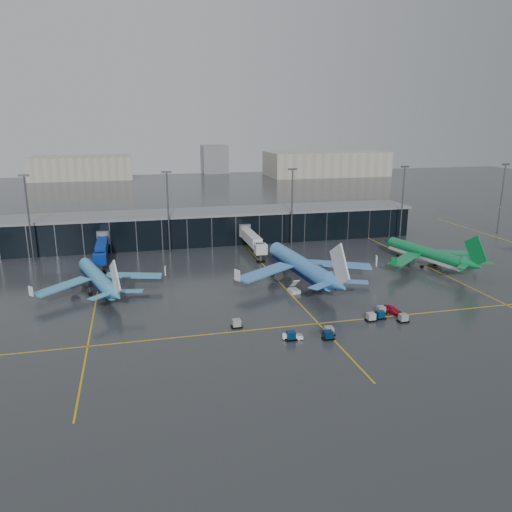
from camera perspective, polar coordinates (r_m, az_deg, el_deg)
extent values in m
plane|color=#282B2D|center=(114.12, -0.27, -5.35)|extent=(600.00, 600.00, 0.00)
cube|color=black|center=(171.42, -5.16, 3.29)|extent=(140.00, 16.00, 10.00)
cube|color=slate|center=(170.42, -5.20, 5.03)|extent=(142.00, 17.00, 0.80)
cylinder|color=#595B60|center=(161.53, -17.05, 2.02)|extent=(4.00, 4.00, 4.00)
cube|color=navy|center=(148.59, -17.27, 0.58)|extent=(3.00, 24.00, 3.00)
cylinder|color=#595B60|center=(142.14, -17.32, -1.36)|extent=(1.00, 1.00, 2.60)
cylinder|color=#595B60|center=(165.00, -1.27, 2.95)|extent=(4.00, 4.00, 4.00)
cube|color=silver|center=(152.35, -0.16, 1.62)|extent=(3.00, 24.00, 3.00)
cylinder|color=#595B60|center=(146.07, 0.54, -0.22)|extent=(1.00, 1.00, 2.60)
cylinder|color=#595B60|center=(159.21, -24.52, 3.82)|extent=(0.50, 0.50, 25.00)
cube|color=#595B60|center=(157.52, -25.02, 8.35)|extent=(3.00, 0.40, 0.60)
cylinder|color=#595B60|center=(156.69, -9.99, 4.80)|extent=(0.50, 0.50, 25.00)
cube|color=#595B60|center=(154.99, -10.20, 9.42)|extent=(3.00, 0.40, 0.60)
cylinder|color=#595B60|center=(164.19, 4.12, 5.45)|extent=(0.50, 0.50, 25.00)
cube|color=#595B60|center=(162.56, 4.21, 9.87)|extent=(3.00, 0.40, 0.60)
cylinder|color=#595B60|center=(180.46, 16.37, 5.75)|extent=(0.50, 0.50, 25.00)
cube|color=#595B60|center=(178.98, 16.67, 9.76)|extent=(3.00, 0.40, 0.60)
cylinder|color=#595B60|center=(203.40, 26.23, 5.80)|extent=(0.50, 0.50, 25.00)
cube|color=#595B60|center=(202.09, 26.65, 9.35)|extent=(3.00, 0.40, 0.60)
cube|color=#B2AD99|center=(393.03, 7.99, 10.42)|extent=(90.00, 42.00, 18.00)
cube|color=#B2AD99|center=(386.86, -19.26, 9.52)|extent=(70.00, 38.00, 16.00)
cube|color=#B2AD99|center=(410.19, -4.78, 10.98)|extent=(20.00, 20.00, 22.00)
cube|color=gold|center=(130.57, -17.56, -3.41)|extent=(0.30, 120.00, 0.02)
cube|color=gold|center=(134.84, 1.86, -2.11)|extent=(0.30, 120.00, 0.02)
cube|color=gold|center=(152.85, 18.33, -0.81)|extent=(0.30, 120.00, 0.02)
cube|color=gold|center=(103.58, 7.14, -7.66)|extent=(220.00, 0.30, 0.02)
cube|color=black|center=(106.70, 13.00, -7.15)|extent=(2.20, 1.50, 0.36)
cube|color=#9899A0|center=(106.42, 13.02, -6.76)|extent=(1.60, 1.50, 1.50)
cube|color=black|center=(108.24, 13.99, -6.88)|extent=(2.20, 1.50, 0.36)
cube|color=#052445|center=(107.96, 14.02, -6.50)|extent=(1.60, 1.50, 1.50)
cube|color=black|center=(110.93, 14.07, -6.34)|extent=(2.20, 1.50, 0.36)
cube|color=gray|center=(110.65, 14.10, -5.97)|extent=(1.60, 1.50, 1.50)
cube|color=black|center=(107.83, 16.45, -7.15)|extent=(2.20, 1.50, 0.36)
cube|color=gray|center=(107.55, 16.48, -6.77)|extent=(1.60, 1.50, 1.50)
cube|color=black|center=(95.60, 4.00, -9.46)|extent=(2.20, 1.50, 0.36)
cube|color=#052042|center=(95.29, 4.01, -9.04)|extent=(1.60, 1.50, 1.50)
cube|color=black|center=(98.45, 8.31, -8.84)|extent=(2.20, 1.50, 0.36)
cube|color=gray|center=(98.15, 8.33, -8.43)|extent=(1.60, 1.50, 1.50)
cube|color=black|center=(100.91, -2.23, -8.07)|extent=(2.20, 1.50, 0.36)
cube|color=gray|center=(100.61, -2.23, -7.67)|extent=(1.60, 1.50, 1.50)
cube|color=black|center=(96.66, 8.24, -9.31)|extent=(2.20, 1.50, 0.36)
cube|color=#041A39|center=(96.35, 8.25, -8.89)|extent=(1.60, 1.50, 1.50)
cube|color=silver|center=(120.99, 4.36, -3.99)|extent=(2.54, 3.43, 0.80)
cube|color=silver|center=(120.39, 4.38, -3.14)|extent=(1.91, 2.99, 2.29)
imported|color=#A90D23|center=(112.00, 15.23, -5.90)|extent=(3.22, 4.79, 1.52)
imported|color=white|center=(95.91, 4.23, -9.08)|extent=(4.12, 2.24, 1.29)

